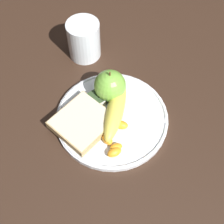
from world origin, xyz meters
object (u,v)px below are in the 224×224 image
(plate, at_px, (112,118))
(apple, at_px, (110,86))
(fork, at_px, (112,116))
(banana, at_px, (114,108))
(juice_glass, at_px, (84,41))
(jam_packet, at_px, (93,101))
(bread_slice, at_px, (83,122))

(plate, distance_m, apple, 0.07)
(apple, distance_m, fork, 0.07)
(apple, relative_size, banana, 0.57)
(juice_glass, height_order, banana, juice_glass)
(apple, height_order, jam_packet, apple)
(fork, xyz_separation_m, jam_packet, (0.01, -0.05, 0.01))
(banana, bearing_deg, plate, 32.16)
(apple, bearing_deg, plate, 58.34)
(juice_glass, relative_size, fork, 0.61)
(bread_slice, distance_m, jam_packet, 0.06)
(plate, relative_size, jam_packet, 5.24)
(plate, height_order, apple, apple)
(juice_glass, height_order, apple, juice_glass)
(plate, distance_m, juice_glass, 0.21)
(banana, height_order, bread_slice, banana)
(bread_slice, relative_size, fork, 0.84)
(juice_glass, relative_size, banana, 0.68)
(apple, height_order, bread_slice, apple)
(bread_slice, bearing_deg, fork, 162.96)
(bread_slice, height_order, fork, bread_slice)
(banana, bearing_deg, juice_glass, -104.65)
(fork, bearing_deg, banana, -110.49)
(plate, xyz_separation_m, banana, (-0.01, -0.01, 0.02))
(juice_glass, bearing_deg, fork, 72.94)
(plate, distance_m, banana, 0.03)
(banana, xyz_separation_m, jam_packet, (0.03, -0.05, -0.01))
(juice_glass, relative_size, bread_slice, 0.72)
(jam_packet, bearing_deg, apple, 177.36)
(bread_slice, xyz_separation_m, fork, (-0.06, 0.02, -0.01))
(juice_glass, distance_m, banana, 0.20)
(jam_packet, bearing_deg, bread_slice, 33.91)
(fork, bearing_deg, apple, -80.38)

